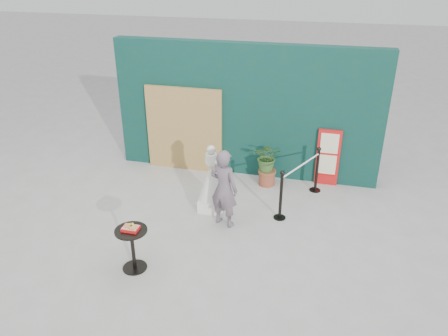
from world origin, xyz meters
TOP-DOWN VIEW (x-y plane):
  - ground at (0.00, 0.00)m, footprint 60.00×60.00m
  - back_wall at (0.00, 3.15)m, footprint 6.00×0.30m
  - bamboo_fence at (-1.40, 2.94)m, footprint 1.80×0.08m
  - woman at (0.09, 0.83)m, footprint 0.65×0.52m
  - menu_board at (1.90, 2.95)m, footprint 0.50×0.07m
  - statue at (-0.27, 1.28)m, footprint 0.55×0.55m
  - cafe_table at (-1.00, -0.82)m, footprint 0.52×0.52m
  - food_basket at (-1.00, -0.82)m, footprint 0.26×0.19m
  - planter at (0.63, 2.61)m, footprint 0.59×0.51m
  - stanchion_barrier at (1.40, 1.94)m, footprint 0.84×1.54m

SIDE VIEW (x-z plane):
  - ground at x=0.00m, z-range 0.00..0.00m
  - stanchion_barrier at x=1.40m, z-range -0.02..1.01m
  - cafe_table at x=-1.00m, z-range 0.12..0.87m
  - statue at x=-0.27m, z-range -0.13..1.27m
  - planter at x=0.63m, z-range 0.08..1.09m
  - menu_board at x=1.90m, z-range 0.00..1.30m
  - woman at x=0.09m, z-range 0.00..1.54m
  - food_basket at x=-1.00m, z-range 0.73..0.84m
  - bamboo_fence at x=-1.40m, z-range 0.00..2.00m
  - back_wall at x=0.00m, z-range 0.00..3.00m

